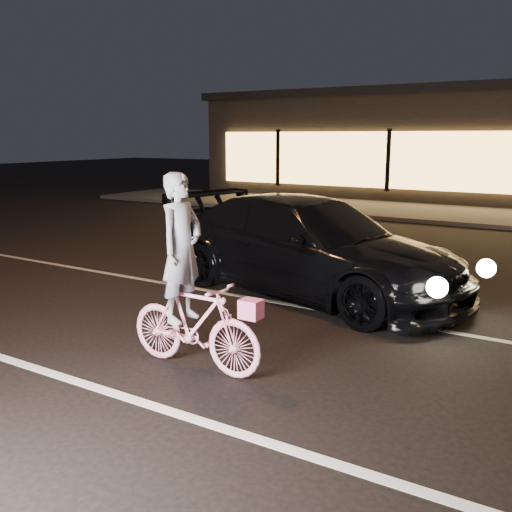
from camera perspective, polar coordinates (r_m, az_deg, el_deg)
The scene contains 5 objects.
ground at distance 6.09m, azimuth 7.54°, elevation -11.73°, with size 90.00×90.00×0.00m, color black.
lane_stripe_near at distance 4.90m, azimuth -0.03°, elevation -17.80°, with size 60.00×0.12×0.01m, color silver.
lane_stripe_far at distance 7.85m, azimuth 13.57°, elevation -6.46°, with size 60.00×0.10×0.01m, color gray.
cyclist at distance 6.02m, azimuth -6.56°, elevation -4.51°, with size 1.65×0.57×2.08m.
sedan at distance 8.91m, azimuth 5.36°, elevation 0.99°, with size 5.54×3.22×1.51m.
Camera 1 is at (2.23, -5.13, 2.43)m, focal length 40.00 mm.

